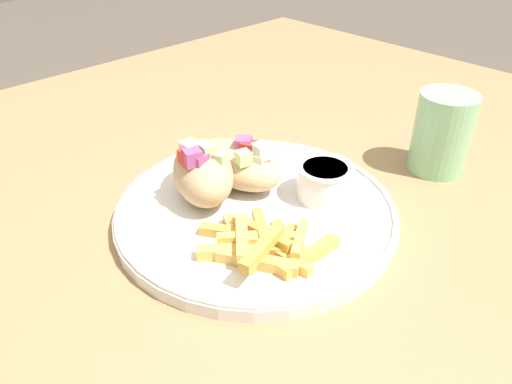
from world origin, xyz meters
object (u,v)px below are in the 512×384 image
at_px(pita_sandwich_far, 238,163).
at_px(sauce_ramekin, 324,179).
at_px(water_glass, 441,136).
at_px(fries_pile, 264,245).
at_px(plate, 256,210).
at_px(pita_sandwich_near, 203,171).

height_order(pita_sandwich_far, sauce_ramekin, pita_sandwich_far).
bearing_deg(sauce_ramekin, water_glass, 75.03).
bearing_deg(fries_pile, sauce_ramekin, 100.92).
height_order(plate, pita_sandwich_far, pita_sandwich_far).
relative_size(pita_sandwich_far, sauce_ramekin, 1.94).
relative_size(plate, fries_pile, 2.55).
bearing_deg(sauce_ramekin, fries_pile, -79.08).
xyz_separation_m(pita_sandwich_far, sauce_ramekin, (0.09, 0.05, -0.00)).
distance_m(pita_sandwich_far, fries_pile, 0.13).
bearing_deg(pita_sandwich_far, plate, -25.35).
relative_size(fries_pile, sauce_ramekin, 1.88).
bearing_deg(plate, sauce_ramekin, 61.46).
bearing_deg(fries_pile, water_glass, 85.38).
distance_m(pita_sandwich_far, water_glass, 0.26).
xyz_separation_m(plate, pita_sandwich_far, (-0.05, 0.02, 0.03)).
distance_m(plate, sauce_ramekin, 0.08).
relative_size(plate, pita_sandwich_near, 2.44).
bearing_deg(sauce_ramekin, pita_sandwich_far, -152.23).
relative_size(pita_sandwich_far, water_glass, 1.22).
xyz_separation_m(pita_sandwich_near, fries_pile, (0.12, -0.02, -0.02)).
height_order(plate, sauce_ramekin, sauce_ramekin).
bearing_deg(pita_sandwich_far, water_glass, 55.20).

